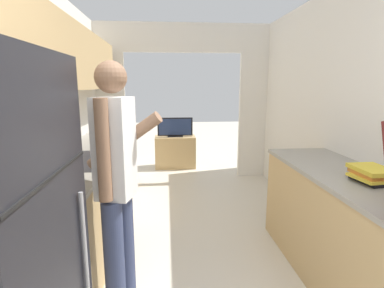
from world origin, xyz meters
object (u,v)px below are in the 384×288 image
person (116,187)px  range_oven (80,207)px  book_stack (373,174)px  television (175,127)px  tv_cabinet (175,152)px

person → range_oven: bearing=46.2°
book_stack → television: (-1.24, 3.68, -0.18)m
person → television: person is taller
range_oven → television: size_ratio=1.58×
person → book_stack: (1.72, -0.00, 0.04)m
tv_cabinet → television: bearing=-90.0°
range_oven → tv_cabinet: size_ratio=1.37×
range_oven → person: 1.04m
book_stack → tv_cabinet: book_stack is taller
person → tv_cabinet: person is taller
range_oven → tv_cabinet: (0.95, 2.92, -0.15)m
tv_cabinet → person: bearing=-97.4°
range_oven → person: person is taller
person → television: 3.71m
book_stack → tv_cabinet: 3.98m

